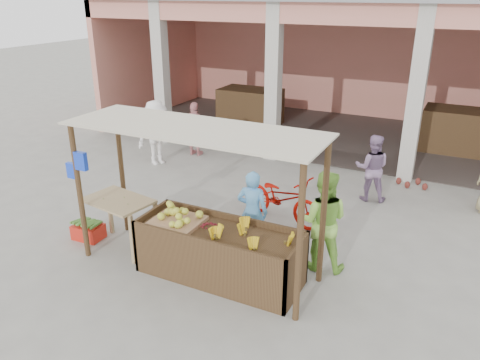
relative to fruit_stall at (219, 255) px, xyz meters
The scene contains 18 objects.
ground 0.64m from the fruit_stall, behind, with size 60.00×60.00×0.00m, color gray.
market_building 9.23m from the fruit_stall, 92.86° to the left, with size 14.40×6.40×4.20m.
fruit_stall is the anchor object (origin of this frame).
stall_awning 1.66m from the fruit_stall, behind, with size 4.09×1.35×2.39m.
banana_heap 0.73m from the fruit_stall, ahead, with size 1.08×0.59×0.20m, color gold, non-canonical shape.
melon_tray 0.90m from the fruit_stall, behind, with size 0.78×0.68×0.21m.
berry_heap 0.49m from the fruit_stall, behind, with size 0.45×0.37×0.14m, color maroon.
side_table 2.04m from the fruit_stall, behind, with size 1.26×0.95×0.93m.
papaya_pile 2.09m from the fruit_stall, behind, with size 0.66×0.37×0.19m, color #44882C, non-canonical shape.
red_crate 2.77m from the fruit_stall, behind, with size 0.52×0.38×0.27m, color red.
plantain_bundle 2.76m from the fruit_stall, behind, with size 0.41×0.29×0.08m, color #4E8731, non-canonical shape.
produce_sacks 5.68m from the fruit_stall, 66.88° to the left, with size 1.07×0.80×0.65m.
vendor_blue 1.06m from the fruit_stall, 83.76° to the left, with size 0.59×0.44×1.58m, color #60AEF1.
vendor_green 1.74m from the fruit_stall, 36.62° to the left, with size 0.86×0.50×1.79m, color #8ECE4A.
motorcycle 2.29m from the fruit_stall, 86.64° to the left, with size 1.92×0.66×1.00m, color #9A0B02.
shopper_a 5.58m from the fruit_stall, 135.80° to the left, with size 1.17×0.58×1.82m, color white.
shopper_b 6.04m from the fruit_stall, 125.13° to the left, with size 0.93×0.49×1.58m, color pink.
shopper_f 4.35m from the fruit_stall, 70.05° to the left, with size 0.78×0.45×1.60m, color #9D7DA6.
Camera 1 is at (3.63, -5.54, 4.25)m, focal length 35.00 mm.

